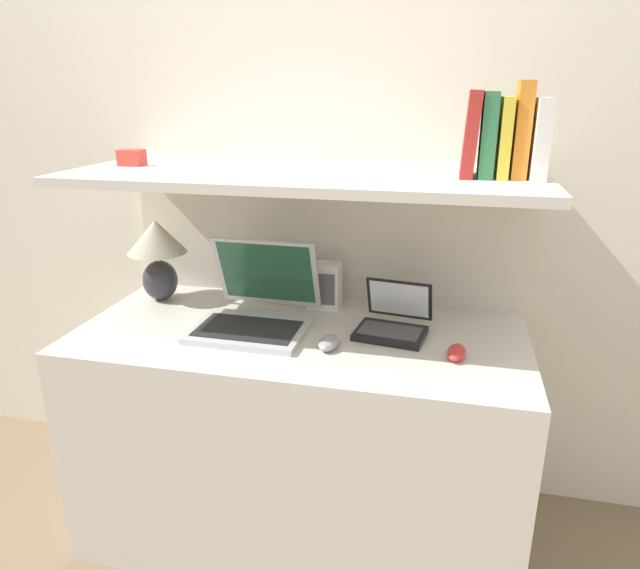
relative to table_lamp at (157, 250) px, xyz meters
name	(u,v)px	position (x,y,z in m)	size (l,w,h in m)	color
wall_back	(327,173)	(0.57, 0.22, 0.26)	(6.00, 0.05, 2.40)	silver
desk	(301,434)	(0.57, -0.17, -0.56)	(1.41, 0.66, 0.75)	silver
back_riser	(324,330)	(0.57, 0.18, -0.33)	(1.41, 0.04, 1.22)	silver
shelf	(304,176)	(0.57, -0.10, 0.29)	(1.41, 0.59, 0.03)	silver
table_lamp	(157,250)	(0.00, 0.00, 0.00)	(0.21, 0.21, 0.29)	#2D2D33
laptop_large	(255,310)	(0.42, -0.16, -0.13)	(0.36, 0.37, 0.27)	silver
laptop_small	(393,322)	(0.86, -0.11, -0.15)	(0.24, 0.24, 0.16)	black
computer_mouse	(329,343)	(0.68, -0.27, -0.17)	(0.06, 0.11, 0.03)	#99999E
second_mouse	(456,352)	(1.05, -0.25, -0.17)	(0.06, 0.11, 0.03)	red
router_box	(324,285)	(0.60, 0.06, -0.11)	(0.11, 0.08, 0.16)	white
book_white	(539,139)	(1.22, -0.10, 0.41)	(0.04, 0.18, 0.21)	silver
book_orange	(522,130)	(1.18, -0.10, 0.44)	(0.04, 0.12, 0.26)	orange
book_yellow	(504,138)	(1.13, -0.10, 0.42)	(0.03, 0.14, 0.21)	gold
book_green	(488,135)	(1.09, -0.10, 0.42)	(0.04, 0.14, 0.23)	#2D7042
book_red	(471,134)	(1.04, -0.10, 0.42)	(0.05, 0.15, 0.23)	#A82823
shelf_gadget	(132,158)	(0.00, -0.10, 0.33)	(0.07, 0.06, 0.05)	#CC3D33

